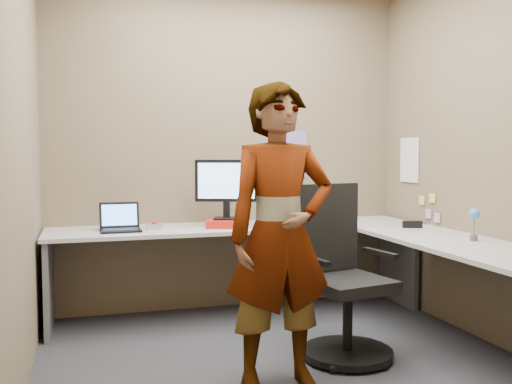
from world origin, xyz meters
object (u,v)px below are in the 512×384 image
object	(u,v)px
office_chair	(342,288)
person	(280,235)
monitor	(227,184)
desk	(318,253)

from	to	relation	value
office_chair	person	size ratio (longest dim) A/B	0.64
office_chair	person	xyz separation A→B (m)	(-0.53, -0.32, 0.41)
monitor	office_chair	bearing A→B (deg)	-44.01
desk	office_chair	xyz separation A→B (m)	(-0.04, -0.48, -0.14)
desk	monitor	bearing A→B (deg)	135.50
desk	office_chair	distance (m)	0.50
desk	person	xyz separation A→B (m)	(-0.57, -0.80, 0.26)
desk	monitor	distance (m)	0.90
office_chair	desk	bearing A→B (deg)	74.68
office_chair	person	distance (m)	0.74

